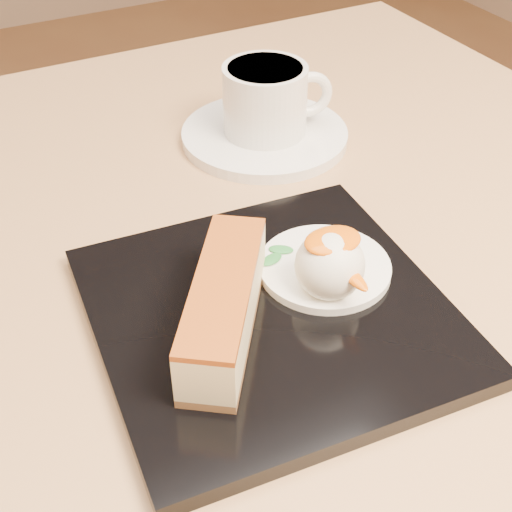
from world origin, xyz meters
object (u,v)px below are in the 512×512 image
table (250,403)px  coffee_cup (267,98)px  dessert_plate (270,314)px  saucer (265,135)px  cheesecake (224,306)px  ice_cream_scoop (330,265)px

table → coffee_cup: 0.26m
dessert_plate → saucer: 0.24m
table → saucer: size_ratio=5.33×
coffee_cup → cheesecake: bearing=-110.9°
table → ice_cream_scoop: size_ratio=17.64×
table → cheesecake: 0.20m
dessert_plate → coffee_cup: (0.11, 0.21, 0.04)m
coffee_cup → saucer: bearing=180.0°
ice_cream_scoop → saucer: bearing=72.4°
table → saucer: (0.09, 0.15, 0.16)m
dessert_plate → ice_cream_scoop: bearing=-7.1°
table → saucer: 0.24m
cheesecake → table: bearing=-2.3°
table → coffee_cup: (0.10, 0.15, 0.20)m
dessert_plate → coffee_cup: bearing=62.3°
ice_cream_scoop → saucer: 0.23m
table → dessert_plate: 0.17m
dessert_plate → cheesecake: cheesecake is taller
table → ice_cream_scoop: bearing=-68.4°
dessert_plate → cheesecake: (-0.04, -0.01, 0.03)m
saucer → coffee_cup: 0.04m
cheesecake → saucer: (0.14, 0.21, -0.03)m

